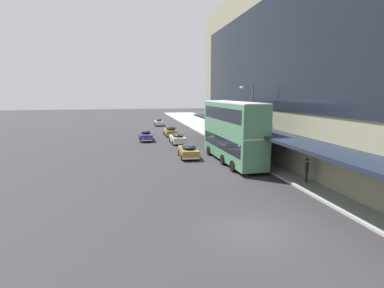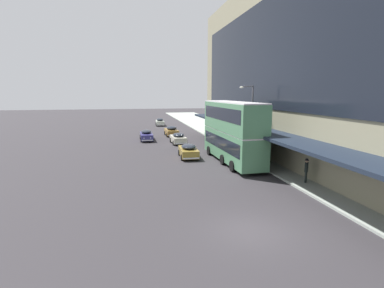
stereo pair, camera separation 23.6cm
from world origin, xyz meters
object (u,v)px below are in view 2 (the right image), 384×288
Objects in this scene: pedestrian_at_kerb at (306,169)px; street_lamp at (251,117)px; sedan_second_mid at (188,151)px; sedan_second_near at (178,138)px; sedan_lead_near at (146,135)px; sedan_oncoming_rear at (160,122)px; sedan_far_back at (171,131)px; transit_bus_kerbside_front at (232,130)px.

street_lamp is at bearing 95.76° from pedestrian_at_kerb.
sedan_second_mid is 2.38× the size of pedestrian_at_kerb.
sedan_second_near is at bearing 108.10° from pedestrian_at_kerb.
sedan_oncoming_rear is (3.89, 19.83, 0.02)m from sedan_lead_near.
sedan_lead_near is at bearing -137.89° from sedan_far_back.
sedan_far_back is at bearing -88.78° from sedan_oncoming_rear.
transit_bus_kerbside_front reaches higher than sedan_oncoming_rear.
sedan_second_mid is 32.83m from sedan_oncoming_rear.
street_lamp reaches higher than sedan_lead_near.
street_lamp reaches higher than sedan_far_back.
pedestrian_at_kerb is at bearing -81.09° from sedan_oncoming_rear.
transit_bus_kerbside_front is 6.21× the size of pedestrian_at_kerb.
pedestrian_at_kerb is (6.98, -11.17, 0.43)m from sedan_second_mid.
street_lamp is (5.65, -19.02, 3.67)m from sedan_far_back.
sedan_second_mid is (-3.86, 2.95, -2.51)m from transit_bus_kerbside_front.
sedan_second_near is (-3.53, 12.12, -2.52)m from transit_bus_kerbside_front.
sedan_far_back is 2.41× the size of pedestrian_at_kerb.
sedan_lead_near is 1.02× the size of sedan_oncoming_rear.
transit_bus_kerbside_front is at bearing -37.38° from sedan_second_mid.
pedestrian_at_kerb reaches higher than sedan_oncoming_rear.
sedan_oncoming_rear is 44.54m from pedestrian_at_kerb.
sedan_second_near is at bearing -90.67° from sedan_far_back.
sedan_second_mid is at bearing -90.13° from sedan_oncoming_rear.
transit_bus_kerbside_front is 5.47m from sedan_second_mid.
sedan_second_near is 0.57× the size of street_lamp.
sedan_oncoming_rear is 2.62× the size of pedestrian_at_kerb.
street_lamp is at bearing -73.45° from sedan_far_back.
street_lamp reaches higher than pedestrian_at_kerb.
sedan_lead_near is at bearing 114.05° from pedestrian_at_kerb.
sedan_oncoming_rear is at bearing 96.04° from transit_bus_kerbside_front.
transit_bus_kerbside_front is 2.33× the size of sedan_lead_near.
sedan_far_back is (4.23, 3.83, 0.03)m from sedan_lead_near.
transit_bus_kerbside_front is 12.87m from sedan_second_near.
sedan_oncoming_rear reaches higher than sedan_lead_near.
sedan_oncoming_rear is (-3.79, 35.78, -2.48)m from transit_bus_kerbside_front.
sedan_lead_near is 18.50m from street_lamp.
sedan_oncoming_rear is 35.72m from street_lamp.
street_lamp is (-0.91, 8.98, 3.29)m from pedestrian_at_kerb.
sedan_oncoming_rear is (0.08, 32.83, 0.04)m from sedan_second_mid.
sedan_second_near is at bearing 87.95° from sedan_second_mid.
transit_bus_kerbside_front reaches higher than sedan_second_mid.
pedestrian_at_kerb is at bearing -69.26° from transit_bus_kerbside_front.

